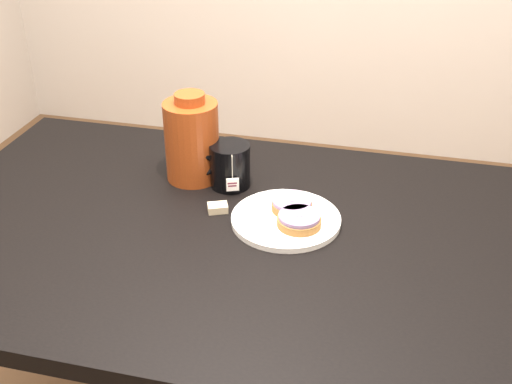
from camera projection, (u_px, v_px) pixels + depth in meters
table at (227, 259)px, 1.45m from camera, size 1.40×0.90×0.75m
plate at (286, 219)px, 1.43m from camera, size 0.24×0.24×0.02m
bagel_back at (292, 205)px, 1.44m from camera, size 0.12×0.12×0.03m
bagel_front at (299, 220)px, 1.39m from camera, size 0.13×0.13×0.03m
mug at (229, 165)px, 1.55m from camera, size 0.15×0.13×0.11m
teabag_pouch at (218, 208)px, 1.47m from camera, size 0.05×0.05×0.02m
bagel_package at (192, 140)px, 1.56m from camera, size 0.17×0.17×0.22m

